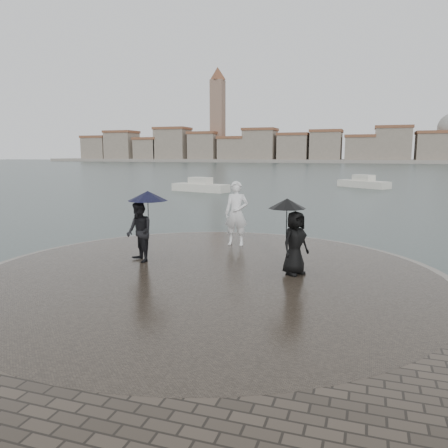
% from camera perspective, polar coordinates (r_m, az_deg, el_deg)
% --- Properties ---
extents(ground, '(400.00, 400.00, 0.00)m').
position_cam_1_polar(ground, '(8.62, -10.47, -14.51)').
color(ground, '#2B3835').
rests_on(ground, ground).
extents(kerb_ring, '(12.50, 12.50, 0.32)m').
position_cam_1_polar(kerb_ring, '(11.56, -2.05, -7.31)').
color(kerb_ring, gray).
rests_on(kerb_ring, ground).
extents(quay_tip, '(11.90, 11.90, 0.36)m').
position_cam_1_polar(quay_tip, '(11.56, -2.05, -7.21)').
color(quay_tip, '#2D261E').
rests_on(quay_tip, ground).
extents(statue, '(0.82, 0.57, 2.17)m').
position_cam_1_polar(statue, '(14.73, 1.63, 1.41)').
color(statue, white).
rests_on(statue, quay_tip).
extents(visitor_left, '(1.36, 1.19, 2.04)m').
position_cam_1_polar(visitor_left, '(12.65, -10.71, 0.27)').
color(visitor_left, black).
rests_on(visitor_left, quay_tip).
extents(visitor_right, '(1.18, 1.07, 1.95)m').
position_cam_1_polar(visitor_right, '(11.29, 9.00, -1.11)').
color(visitor_right, black).
rests_on(visitor_right, quay_tip).
extents(far_skyline, '(260.00, 20.00, 37.00)m').
position_cam_1_polar(far_skyline, '(167.91, 15.16, 9.64)').
color(far_skyline, gray).
rests_on(far_skyline, ground).
extents(boats, '(19.58, 13.33, 1.50)m').
position_cam_1_polar(boats, '(42.66, 8.14, 5.00)').
color(boats, silver).
rests_on(boats, ground).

